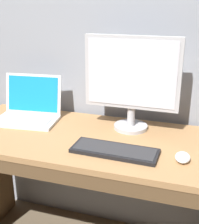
% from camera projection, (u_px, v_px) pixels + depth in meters
% --- Properties ---
extents(desk, '(1.41, 0.63, 0.79)m').
position_uv_depth(desk, '(84.00, 173.00, 1.68)').
color(desk, '#A87A4C').
rests_on(desk, ground).
extents(laptop_white, '(0.37, 0.30, 0.25)m').
position_uv_depth(laptop_white, '(29.00, 110.00, 1.81)').
color(laptop_white, white).
rests_on(laptop_white, desk).
extents(external_monitor, '(0.49, 0.18, 0.50)m').
position_uv_depth(external_monitor, '(132.00, 79.00, 1.59)').
color(external_monitor, '#B7B7BC').
rests_on(external_monitor, desk).
extents(wired_keyboard, '(0.40, 0.16, 0.02)m').
position_uv_depth(wired_keyboard, '(115.00, 151.00, 1.43)').
color(wired_keyboard, black).
rests_on(wired_keyboard, desk).
extents(computer_mouse, '(0.07, 0.10, 0.03)m').
position_uv_depth(computer_mouse, '(183.00, 157.00, 1.36)').
color(computer_mouse, white).
rests_on(computer_mouse, desk).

